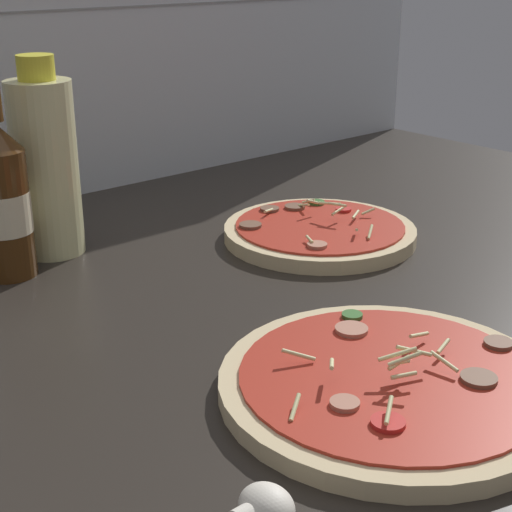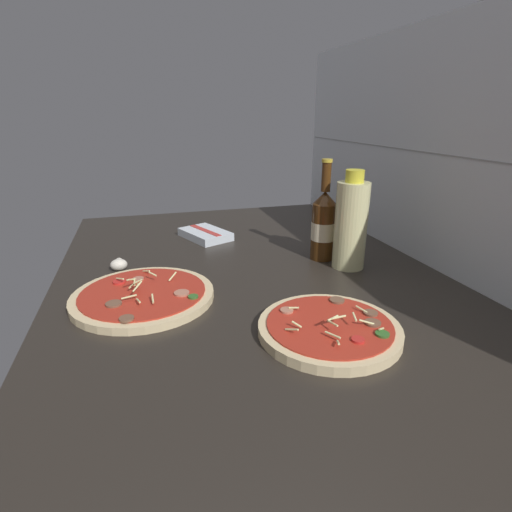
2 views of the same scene
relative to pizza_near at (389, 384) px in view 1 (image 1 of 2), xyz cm
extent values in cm
cube|color=#28231E|center=(4.74, 24.90, -2.20)|extent=(160.00, 90.00, 2.50)
cube|color=silver|center=(4.74, 70.40, 26.55)|extent=(160.00, 1.00, 60.00)
cube|color=gray|center=(4.74, 69.85, 26.55)|extent=(156.80, 0.16, 0.30)
cylinder|color=beige|center=(-0.02, 0.00, -0.14)|extent=(29.07, 29.07, 1.61)
cylinder|color=#B22D1E|center=(-0.02, 0.00, 0.81)|extent=(25.59, 25.59, 0.30)
cylinder|color=#336628|center=(5.76, 9.62, 1.16)|extent=(2.05, 2.05, 0.40)
cylinder|color=red|center=(-6.04, -4.86, 1.16)|extent=(2.68, 2.68, 0.40)
cylinder|color=#B7755B|center=(-6.52, -0.88, 1.16)|extent=(2.41, 2.41, 0.40)
cylinder|color=brown|center=(11.48, -3.01, 1.16)|extent=(2.64, 2.64, 0.40)
cylinder|color=#B7755B|center=(3.46, 7.59, 1.16)|extent=(3.13, 3.13, 0.40)
cylinder|color=brown|center=(4.71, -5.51, 1.16)|extent=(3.09, 3.09, 0.40)
cylinder|color=beige|center=(6.08, 1.81, 1.94)|extent=(2.71, 0.43, 0.93)
cylinder|color=beige|center=(-0.61, -1.47, 2.95)|extent=(2.16, 0.36, 0.92)
cylinder|color=beige|center=(6.08, -0.86, 1.84)|extent=(2.39, 0.94, 0.66)
cylinder|color=beige|center=(-0.17, -0.75, 3.22)|extent=(3.17, 1.89, 1.00)
cylinder|color=beige|center=(-0.91, -2.12, 2.10)|extent=(2.23, 1.22, 0.41)
cylinder|color=beige|center=(1.75, -0.96, 2.93)|extent=(2.78, 2.10, 1.28)
cylinder|color=beige|center=(3.87, -2.60, 1.85)|extent=(0.57, 3.02, 0.88)
cylinder|color=beige|center=(-0.12, -0.93, 2.48)|extent=(2.43, 0.49, 0.75)
cylinder|color=beige|center=(-5.72, -4.61, 2.00)|extent=(2.65, 1.90, 0.99)
cylinder|color=beige|center=(-0.81, -2.05, 3.54)|extent=(2.64, 1.85, 1.24)
cylinder|color=beige|center=(-4.50, 6.47, 1.75)|extent=(2.56, 2.14, 1.28)
cylinder|color=beige|center=(-4.75, 2.31, 2.68)|extent=(1.85, 1.76, 0.73)
cylinder|color=beige|center=(-10.16, 0.96, 1.42)|extent=(2.50, 1.79, 1.12)
cylinder|color=beige|center=(22.98, 31.11, -0.04)|extent=(25.01, 25.01, 1.81)
cylinder|color=#B22D1E|center=(22.98, 31.11, 1.01)|extent=(22.01, 22.01, 0.30)
cylinder|color=#B7755B|center=(16.81, 25.45, 1.36)|extent=(2.45, 2.45, 0.40)
cylinder|color=brown|center=(25.27, 38.24, 1.36)|extent=(2.84, 2.84, 0.40)
cylinder|color=brown|center=(21.98, 39.81, 1.36)|extent=(2.61, 2.61, 0.40)
cylinder|color=red|center=(29.46, 33.00, 1.36)|extent=(2.15, 2.15, 0.40)
cylinder|color=brown|center=(15.53, 36.32, 1.36)|extent=(2.91, 2.91, 0.40)
cylinder|color=#336628|center=(28.98, 37.77, 1.36)|extent=(2.35, 2.35, 0.40)
cylinder|color=beige|center=(25.47, 30.36, 2.63)|extent=(2.79, 0.89, 0.70)
cylinder|color=beige|center=(25.56, 36.79, 1.90)|extent=(1.04, 2.76, 1.17)
cylinder|color=beige|center=(27.90, 38.25, 1.64)|extent=(1.35, 1.71, 0.91)
cylinder|color=beige|center=(24.24, 23.60, 1.81)|extent=(2.44, 1.75, 1.26)
cylinder|color=beige|center=(27.82, 29.31, 1.91)|extent=(2.80, 1.73, 0.48)
cylinder|color=beige|center=(16.84, 26.82, 1.72)|extent=(1.09, 1.89, 0.49)
cylinder|color=beige|center=(20.75, 38.64, 1.67)|extent=(2.47, 1.39, 0.72)
cylinder|color=beige|center=(25.09, 34.68, 2.97)|extent=(1.94, 0.66, 0.98)
cylinder|color=beige|center=(25.38, 30.40, 3.52)|extent=(1.31, 2.47, 0.41)
cylinder|color=beige|center=(23.17, 25.33, 1.99)|extent=(1.64, 1.59, 0.95)
cylinder|color=beige|center=(25.21, 31.56, 3.42)|extent=(1.25, 3.19, 0.72)
cylinder|color=beige|center=(30.07, 29.14, 1.89)|extent=(1.94, 1.00, 0.90)
cylinder|color=#47280F|center=(-12.80, 46.20, 6.43)|extent=(6.17, 6.17, 14.75)
cylinder|color=beige|center=(-12.80, 46.20, 6.73)|extent=(6.24, 6.24, 4.72)
cylinder|color=beige|center=(-5.42, 49.93, 9.70)|extent=(7.92, 7.92, 21.28)
cylinder|color=yellow|center=(-5.42, 49.93, 21.79)|extent=(4.35, 4.35, 2.90)
ellipsoid|color=silver|center=(-18.78, -5.46, 0.48)|extent=(3.47, 4.08, 2.86)
camera|label=1|loc=(-46.50, -36.43, 34.07)|focal=55.00mm
camera|label=2|loc=(78.55, 1.90, 35.86)|focal=28.00mm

